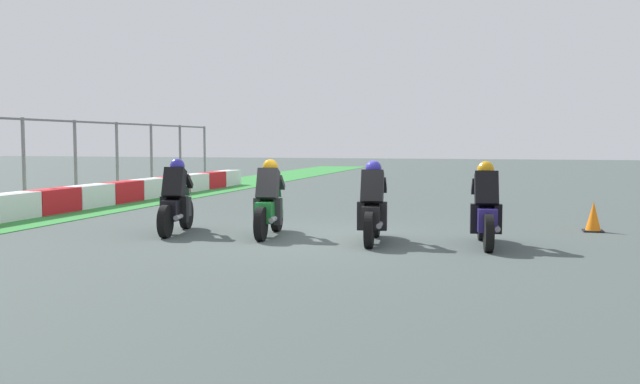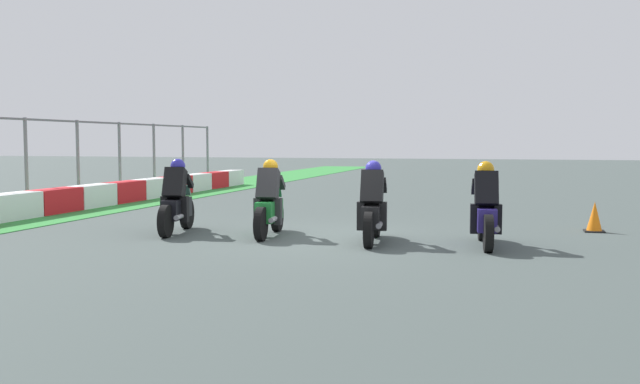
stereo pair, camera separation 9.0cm
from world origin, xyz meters
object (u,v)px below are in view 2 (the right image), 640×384
at_px(rider_lane_d, 177,202).
at_px(traffic_cone, 594,218).
at_px(rider_lane_a, 486,211).
at_px(rider_lane_b, 373,209).
at_px(rider_lane_c, 269,204).

distance_m(rider_lane_d, traffic_cone, 8.57).
height_order(rider_lane_a, rider_lane_b, same).
relative_size(rider_lane_b, rider_lane_c, 1.00).
xyz_separation_m(rider_lane_c, rider_lane_d, (-0.11, 1.96, 0.00)).
bearing_deg(rider_lane_d, rider_lane_b, -102.54).
distance_m(rider_lane_a, rider_lane_d, 6.10).
bearing_deg(rider_lane_b, rider_lane_a, -93.08).
bearing_deg(traffic_cone, rider_lane_d, 106.89).
distance_m(rider_lane_a, rider_lane_c, 4.15).
bearing_deg(rider_lane_c, rider_lane_d, 86.47).
distance_m(rider_lane_b, rider_lane_d, 4.09).
relative_size(rider_lane_c, rider_lane_d, 1.00).
xyz_separation_m(rider_lane_b, rider_lane_c, (0.29, 2.12, 0.00)).
relative_size(rider_lane_a, traffic_cone, 3.27).
distance_m(rider_lane_c, traffic_cone, 6.68).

